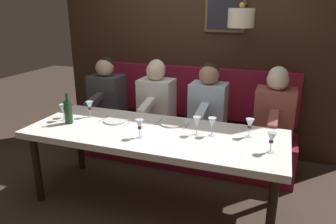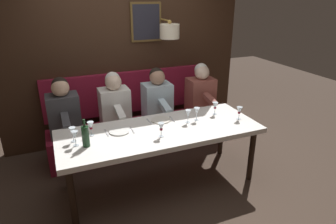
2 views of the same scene
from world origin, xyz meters
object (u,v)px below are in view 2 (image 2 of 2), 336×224
dining_table (160,134)px  wine_glass_0 (161,127)px  wine_glass_2 (188,114)px  wine_glass_5 (197,111)px  wine_bottle (86,136)px  diner_nearest (201,91)px  wine_glass_6 (239,111)px  diner_far (63,109)px  wine_glass_3 (215,106)px  wine_glass_1 (75,135)px  wine_glass_7 (91,126)px  diner_near (157,97)px  diner_middle (115,103)px  wine_glass_4 (73,132)px

dining_table → wine_glass_0: bearing=161.8°
wine_glass_2 → wine_glass_5: size_ratio=1.00×
wine_bottle → diner_nearest: bearing=-62.5°
wine_glass_2 → wine_glass_5: (0.02, -0.13, 0.00)m
wine_glass_6 → diner_nearest: bearing=0.6°
diner_nearest → wine_glass_2: (-0.83, 0.62, 0.04)m
wine_glass_2 → wine_glass_6: same height
diner_far → wine_glass_3: size_ratio=4.82×
wine_bottle → wine_glass_6: bearing=-90.5°
diner_nearest → diner_far: bearing=90.0°
dining_table → wine_glass_1: wine_glass_1 is taller
dining_table → wine_glass_7: (0.15, 0.76, 0.18)m
diner_near → wine_bottle: (-0.97, 1.14, 0.04)m
diner_middle → diner_far: size_ratio=1.00×
diner_middle → diner_far: (0.00, 0.67, 0.00)m
wine_glass_5 → wine_glass_6: bearing=-109.7°
diner_far → wine_glass_6: 2.24m
diner_far → diner_middle: bearing=-90.0°
diner_far → wine_glass_0: bearing=-138.4°
wine_glass_0 → wine_glass_6: (0.08, -1.07, 0.00)m
diner_near → diner_middle: bearing=90.0°
diner_middle → wine_glass_5: diner_middle is taller
dining_table → wine_glass_5: wine_glass_5 is taller
diner_nearest → wine_glass_6: diner_nearest is taller
diner_near → diner_nearest: bearing=-90.0°
diner_nearest → wine_glass_0: bearing=135.0°
wine_bottle → wine_glass_5: bearing=-83.2°
dining_table → wine_glass_5: size_ratio=14.28×
wine_glass_4 → wine_glass_7: size_ratio=1.00×
diner_far → wine_bottle: (-0.97, -0.15, 0.04)m
diner_near → wine_glass_2: bearing=-173.8°
diner_near → wine_glass_0: 1.12m
diner_near → wine_glass_6: 1.22m
wine_glass_7 → dining_table: bearing=-100.8°
dining_table → wine_glass_4: (0.07, 0.96, 0.18)m
dining_table → wine_glass_5: 0.55m
wine_glass_0 → wine_glass_3: bearing=-69.1°
diner_middle → wine_glass_6: diner_middle is taller
dining_table → wine_glass_1: bearing=91.8°
wine_glass_3 → wine_bottle: (-0.24, 1.67, 0.00)m
wine_glass_5 → wine_glass_4: bearing=90.2°
wine_glass_5 → wine_glass_6: 0.53m
wine_glass_3 → wine_glass_7: same height
wine_glass_6 → diner_far: bearing=64.0°
diner_nearest → diner_near: (0.00, 0.71, 0.00)m
diner_middle → wine_glass_6: bearing=-126.2°
wine_glass_6 → wine_bottle: bearing=89.5°
wine_glass_5 → wine_glass_3: bearing=-75.4°
wine_glass_4 → diner_nearest: bearing=-67.7°
diner_middle → wine_glass_4: size_ratio=4.82×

